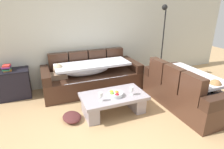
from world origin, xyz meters
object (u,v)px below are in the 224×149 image
Objects in this scene: fruit_bowl at (115,94)px; wine_glass_near_left at (101,95)px; couch_near_window at (186,90)px; wine_glass_near_right at (132,89)px; crumpled_garment at (72,117)px; coffee_table at (113,101)px; book_stack_on_cabinet at (7,68)px; side_cabinet at (13,84)px; floor_lamp at (163,38)px; couch_along_wall at (91,76)px.

fruit_bowl is 1.69× the size of wine_glass_near_left.
couch_near_window is 1.18m from wine_glass_near_right.
crumpled_garment is (-0.49, 0.18, -0.44)m from wine_glass_near_left.
crumpled_garment is at bearing 177.02° from coffee_table.
fruit_bowl is 2.38m from book_stack_on_cabinet.
couch_near_window is at bearing -7.82° from wine_glass_near_right.
fruit_bowl is 0.88m from crumpled_garment.
fruit_bowl is 1.24× the size of book_stack_on_cabinet.
couch_near_window reaches higher than side_cabinet.
coffee_table is at bearing -37.51° from side_cabinet.
couch_near_window reaches higher than book_stack_on_cabinet.
floor_lamp reaches higher than side_cabinet.
couch_near_window is 4.52× the size of crumpled_garment.
side_cabinet reaches higher than fruit_bowl.
side_cabinet is 1.80× the size of crumpled_garment.
book_stack_on_cabinet is (-2.16, 1.53, 0.21)m from wine_glass_near_right.
wine_glass_near_right is at bearing 0.69° from wine_glass_near_left.
wine_glass_near_left is (-0.19, -1.30, 0.16)m from couch_along_wall.
couch_along_wall reaches higher than wine_glass_near_left.
couch_near_window is 3.68m from side_cabinet.
coffee_table is 2.41m from floor_lamp.
crumpled_garment is (-2.69, -1.16, -1.06)m from floor_lamp.
floor_lamp reaches higher than couch_near_window.
fruit_bowl is (0.01, -0.06, 0.18)m from coffee_table.
wine_glass_near_right is 0.74× the size of book_stack_on_cabinet.
coffee_table is 0.62× the size of floor_lamp.
fruit_bowl is 0.70× the size of crumpled_garment.
couch_near_window is at bearing -4.93° from wine_glass_near_left.
side_cabinet is at bearing 172.40° from couch_along_wall.
crumpled_garment is at bearing -52.88° from side_cabinet.
side_cabinet reaches higher than wine_glass_near_right.
wine_glass_near_left is at bearing -165.62° from fruit_bowl.
side_cabinet is at bearing 177.15° from floor_lamp.
coffee_table is at bearing 78.68° from couch_near_window.
book_stack_on_cabinet is at bearing 172.55° from couch_along_wall.
wine_glass_near_right is (0.60, 0.01, 0.00)m from wine_glass_near_left.
wine_glass_near_right is 2.65m from book_stack_on_cabinet.
book_stack_on_cabinet is at bearing 177.16° from floor_lamp.
couch_near_window is 2.29m from crumpled_garment.
fruit_bowl is at bearing -83.78° from coffee_table.
couch_along_wall is 1.25× the size of couch_near_window.
couch_along_wall is 1.33m from wine_glass_near_left.
side_cabinet is (-1.81, 1.39, 0.08)m from coffee_table.
crumpled_garment is at bearing 159.67° from wine_glass_near_left.
wine_glass_near_left reaches higher than crumpled_garment.
fruit_bowl reaches higher than coffee_table.
coffee_table is 5.31× the size of book_stack_on_cabinet.
coffee_table is at bearing -36.82° from book_stack_on_cabinet.
couch_along_wall is 13.66× the size of wine_glass_near_right.
couch_near_window is 1.74m from floor_lamp.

